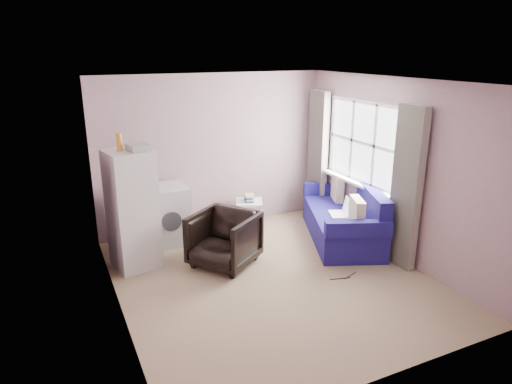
{
  "coord_description": "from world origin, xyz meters",
  "views": [
    {
      "loc": [
        -2.46,
        -4.72,
        2.86
      ],
      "look_at": [
        0.05,
        0.6,
        1.0
      ],
      "focal_mm": 32.0,
      "sensor_mm": 36.0,
      "label": 1
    }
  ],
  "objects_px": {
    "armchair": "(224,237)",
    "side_table": "(249,212)",
    "washing_machine": "(167,214)",
    "sofa": "(346,218)",
    "fridge": "(132,209)"
  },
  "relations": [
    {
      "from": "armchair",
      "to": "washing_machine",
      "type": "height_order",
      "value": "washing_machine"
    },
    {
      "from": "armchair",
      "to": "washing_machine",
      "type": "relative_size",
      "value": 0.92
    },
    {
      "from": "sofa",
      "to": "armchair",
      "type": "bearing_deg",
      "value": -156.36
    },
    {
      "from": "fridge",
      "to": "washing_machine",
      "type": "distance_m",
      "value": 0.91
    },
    {
      "from": "armchair",
      "to": "side_table",
      "type": "relative_size",
      "value": 1.43
    },
    {
      "from": "washing_machine",
      "to": "sofa",
      "type": "xyz_separation_m",
      "value": [
        2.56,
        -1.03,
        -0.14
      ]
    },
    {
      "from": "armchair",
      "to": "fridge",
      "type": "bearing_deg",
      "value": -150.27
    },
    {
      "from": "sofa",
      "to": "side_table",
      "type": "bearing_deg",
      "value": 160.93
    },
    {
      "from": "armchair",
      "to": "side_table",
      "type": "height_order",
      "value": "armchair"
    },
    {
      "from": "armchair",
      "to": "fridge",
      "type": "xyz_separation_m",
      "value": [
        -1.1,
        0.48,
        0.41
      ]
    },
    {
      "from": "fridge",
      "to": "side_table",
      "type": "height_order",
      "value": "fridge"
    },
    {
      "from": "washing_machine",
      "to": "side_table",
      "type": "bearing_deg",
      "value": 1.96
    },
    {
      "from": "fridge",
      "to": "side_table",
      "type": "relative_size",
      "value": 3.2
    },
    {
      "from": "sofa",
      "to": "fridge",
      "type": "bearing_deg",
      "value": -165.56
    },
    {
      "from": "armchair",
      "to": "fridge",
      "type": "distance_m",
      "value": 1.27
    }
  ]
}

